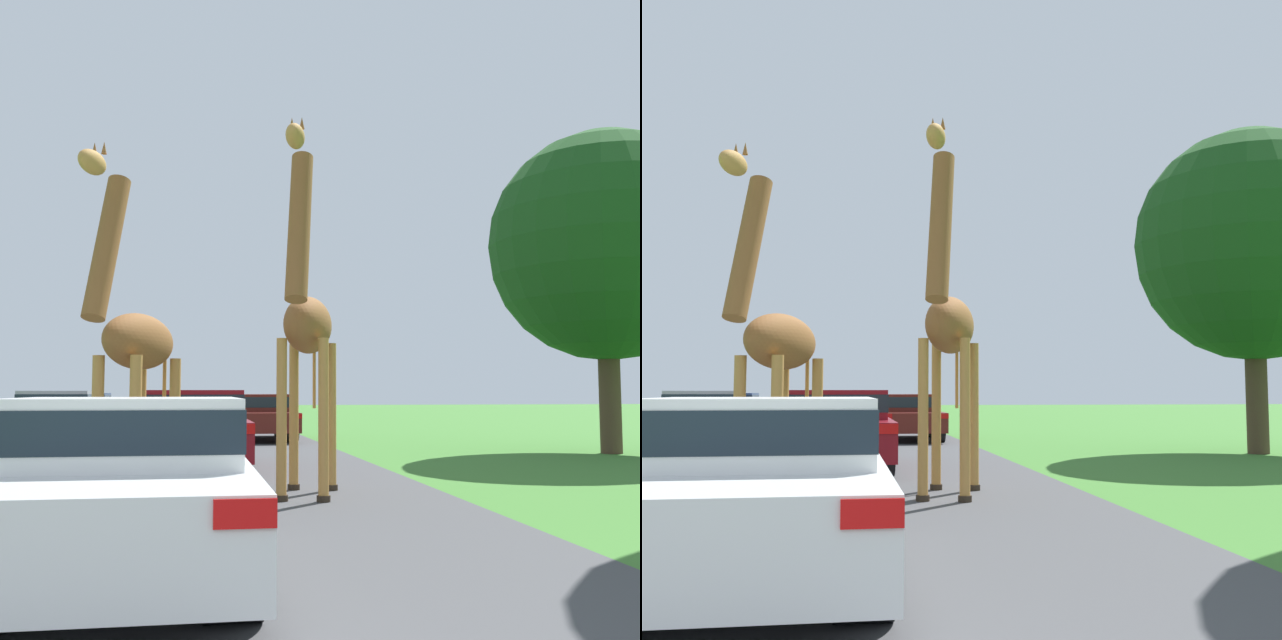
% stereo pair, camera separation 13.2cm
% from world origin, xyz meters
% --- Properties ---
extents(road, '(8.24, 120.00, 0.00)m').
position_xyz_m(road, '(0.00, 30.00, 0.00)').
color(road, '#424244').
rests_on(road, ground).
extents(giraffe_near_road, '(1.12, 2.65, 5.06)m').
position_xyz_m(giraffe_near_road, '(2.04, 9.74, 2.47)').
color(giraffe_near_road, '#B77F3D').
rests_on(giraffe_near_road, ground).
extents(giraffe_companion, '(1.39, 2.55, 4.62)m').
position_xyz_m(giraffe_companion, '(-0.35, 9.70, 2.18)').
color(giraffe_companion, '#B77F3D').
rests_on(giraffe_companion, ground).
extents(car_lead_maroon, '(1.94, 4.31, 1.43)m').
position_xyz_m(car_lead_maroon, '(-0.08, 5.13, 0.75)').
color(car_lead_maroon, silver).
rests_on(car_lead_maroon, ground).
extents(car_queue_right, '(1.98, 4.50, 1.49)m').
position_xyz_m(car_queue_right, '(0.50, 14.02, 0.79)').
color(car_queue_right, maroon).
rests_on(car_queue_right, ground).
extents(car_queue_left, '(1.79, 4.40, 1.48)m').
position_xyz_m(car_queue_left, '(-2.74, 18.94, 0.78)').
color(car_queue_left, gray).
rests_on(car_queue_left, ground).
extents(car_far_ahead, '(1.91, 4.48, 1.37)m').
position_xyz_m(car_far_ahead, '(2.57, 22.91, 0.74)').
color(car_far_ahead, '#561914').
rests_on(car_far_ahead, ground).
extents(car_verge_right, '(1.84, 4.72, 1.40)m').
position_xyz_m(car_verge_right, '(-2.94, 24.63, 0.76)').
color(car_verge_right, navy).
rests_on(car_verge_right, ground).
extents(tree_centre_back, '(5.58, 5.58, 7.78)m').
position_xyz_m(tree_centre_back, '(10.31, 16.30, 4.97)').
color(tree_centre_back, '#4C3828').
rests_on(tree_centre_back, ground).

